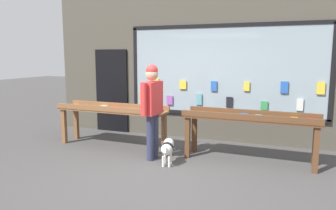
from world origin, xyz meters
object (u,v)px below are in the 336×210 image
(person_browsing, at_px, (152,104))
(display_table_left, at_px, (112,113))
(small_dog, at_px, (167,148))
(display_table_right, at_px, (250,122))

(person_browsing, bearing_deg, display_table_left, 69.28)
(person_browsing, height_order, small_dog, person_browsing)
(display_table_left, distance_m, person_browsing, 1.34)
(person_browsing, relative_size, small_dog, 3.37)
(display_table_left, xyz_separation_m, person_browsing, (1.19, -0.53, 0.34))
(small_dog, bearing_deg, person_browsing, 51.67)
(display_table_right, distance_m, person_browsing, 1.83)
(display_table_right, bearing_deg, display_table_left, 179.97)
(small_dog, bearing_deg, display_table_left, 52.99)
(small_dog, bearing_deg, display_table_right, -74.19)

